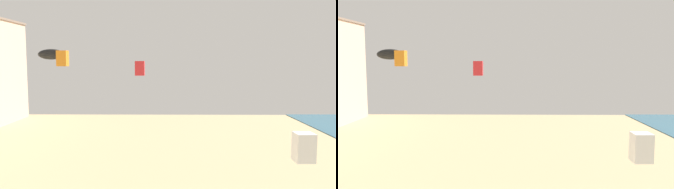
# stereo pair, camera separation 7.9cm
# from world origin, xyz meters

# --- Properties ---
(kite_white_box) EXTENTS (0.71, 0.71, 1.12)m
(kite_white_box) POSITION_xyz_m (9.56, 14.14, 6.06)
(kite_white_box) COLOR white
(kite_red_box) EXTENTS (0.66, 0.66, 1.03)m
(kite_red_box) POSITION_xyz_m (2.16, 25.47, 8.87)
(kite_red_box) COLOR red
(kite_orange_box) EXTENTS (0.66, 0.66, 1.04)m
(kite_orange_box) POSITION_xyz_m (-2.86, 23.90, 9.55)
(kite_orange_box) COLOR orange
(kite_black_parafoil) EXTENTS (2.81, 0.78, 1.09)m
(kite_black_parafoil) POSITION_xyz_m (-8.18, 36.62, 10.09)
(kite_black_parafoil) COLOR black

